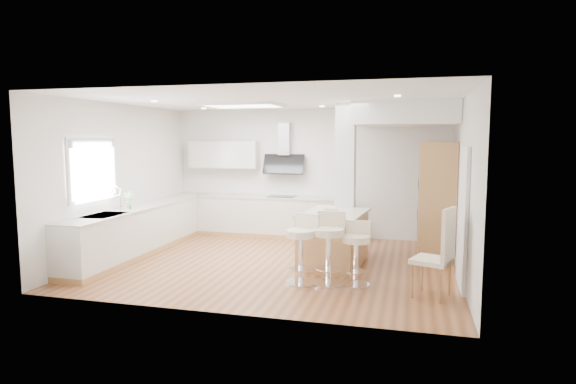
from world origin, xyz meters
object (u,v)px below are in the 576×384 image
(bar_stool_b, at_px, (329,244))
(bar_stool_c, at_px, (356,250))
(peninsula, at_px, (334,238))
(bar_stool_a, at_px, (302,245))
(dining_chair, at_px, (440,250))

(bar_stool_b, height_order, bar_stool_c, bar_stool_b)
(peninsula, height_order, bar_stool_b, bar_stool_b)
(peninsula, xyz_separation_m, bar_stool_c, (0.51, -1.09, 0.07))
(bar_stool_b, bearing_deg, bar_stool_a, -166.93)
(bar_stool_b, xyz_separation_m, bar_stool_c, (0.40, 0.05, -0.07))
(peninsula, relative_size, bar_stool_c, 1.68)
(peninsula, relative_size, bar_stool_a, 1.53)
(bar_stool_a, xyz_separation_m, dining_chair, (1.95, -0.19, 0.08))
(bar_stool_a, relative_size, bar_stool_c, 1.10)
(bar_stool_b, distance_m, bar_stool_c, 0.41)
(bar_stool_c, bearing_deg, dining_chair, -9.75)
(bar_stool_c, bearing_deg, peninsula, 120.29)
(peninsula, distance_m, bar_stool_a, 1.24)
(bar_stool_c, relative_size, dining_chair, 0.76)
(peninsula, relative_size, bar_stool_b, 1.48)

